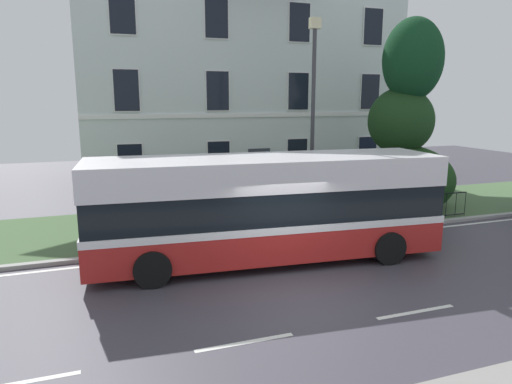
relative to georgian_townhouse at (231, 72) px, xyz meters
name	(u,v)px	position (x,y,z in m)	size (l,w,h in m)	color
ground_plane	(283,278)	(-2.92, -14.88, -6.15)	(60.00, 56.00, 0.18)	#413E47
georgian_townhouse	(231,72)	(0.00, 0.00, 0.00)	(16.33, 9.66, 11.96)	silver
iron_verge_railing	(324,216)	(0.00, -11.55, -5.51)	(12.46, 0.04, 0.97)	black
evergreen_tree	(405,141)	(5.01, -9.15, -3.25)	(4.19, 4.19, 8.12)	#423328
single_decker_bus	(267,207)	(-2.86, -13.45, -4.52)	(10.24, 3.35, 3.05)	#AE211E
street_lamp_post	(313,112)	(-0.19, -10.87, -1.91)	(0.36, 0.24, 7.20)	#333338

